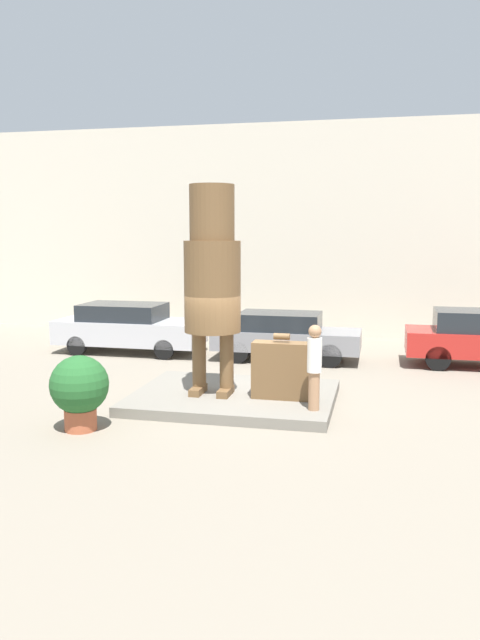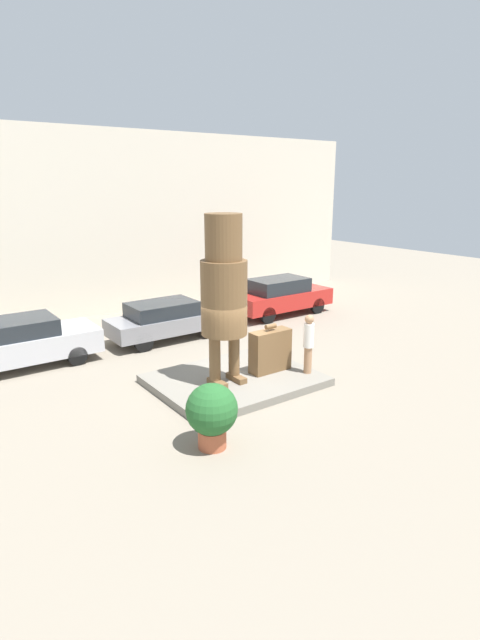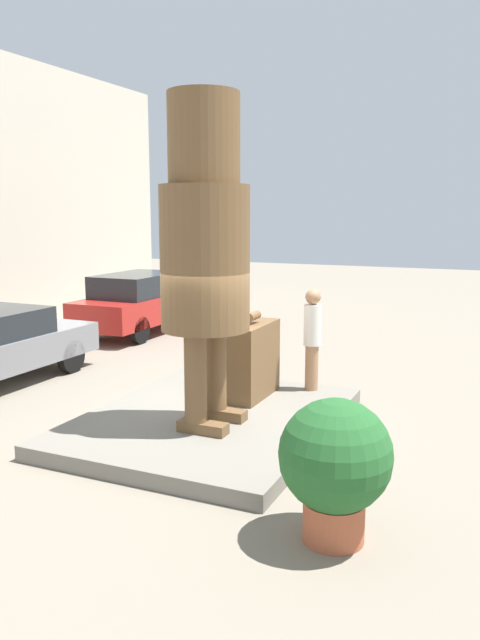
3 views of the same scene
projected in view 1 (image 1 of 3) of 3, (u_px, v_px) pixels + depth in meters
The scene contains 9 objects.
ground_plane at pixel (234, 402), 14.47m from camera, with size 60.00×60.00×0.00m, color gray.
pedestal at pixel (234, 397), 14.46m from camera, with size 4.59×3.63×0.23m.
building_backdrop at pixel (296, 230), 23.72m from camera, with size 28.00×0.60×7.96m.
statue_figure at pixel (212, 273), 14.00m from camera, with size 1.28×1.28×4.73m.
giant_suitcase at pixel (281, 370), 13.87m from camera, with size 1.30×0.48×1.47m.
tourist at pixel (314, 364), 12.89m from camera, with size 0.31×0.31×1.80m.
parked_car_silver at pixel (129, 327), 20.35m from camera, with size 4.76×1.89×1.60m.
parked_car_grey at pixel (285, 335), 19.12m from camera, with size 4.47×1.75×1.47m.
planter_pot at pixel (79, 388), 12.31m from camera, with size 1.16×1.16×1.51m.
Camera 1 is at (3.26, -13.68, 3.91)m, focal length 35.00 mm.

